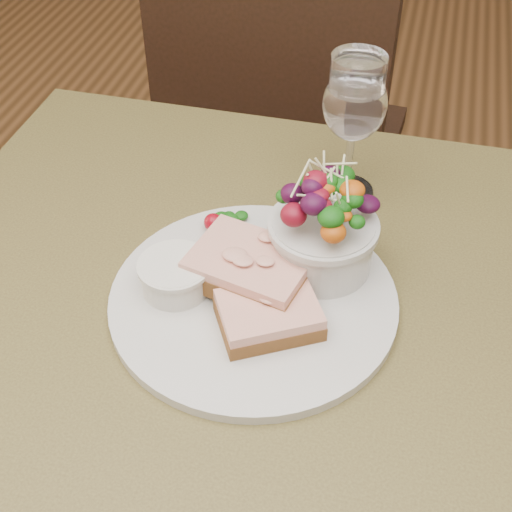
% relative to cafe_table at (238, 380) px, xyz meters
% --- Properties ---
extents(cafe_table, '(0.80, 0.80, 0.75)m').
position_rel_cafe_table_xyz_m(cafe_table, '(0.00, 0.00, 0.00)').
color(cafe_table, '#41361C').
rests_on(cafe_table, ground).
extents(chair_far, '(0.45, 0.45, 0.90)m').
position_rel_cafe_table_xyz_m(chair_far, '(-0.09, 0.74, -0.36)').
color(chair_far, black).
rests_on(chair_far, ground).
extents(dinner_plate, '(0.31, 0.31, 0.01)m').
position_rel_cafe_table_xyz_m(dinner_plate, '(0.01, 0.03, 0.11)').
color(dinner_plate, silver).
rests_on(dinner_plate, cafe_table).
extents(sandwich_front, '(0.12, 0.11, 0.03)m').
position_rel_cafe_table_xyz_m(sandwich_front, '(0.04, -0.01, 0.13)').
color(sandwich_front, '#512B15').
rests_on(sandwich_front, dinner_plate).
extents(sandwich_back, '(0.14, 0.12, 0.03)m').
position_rel_cafe_table_xyz_m(sandwich_back, '(0.00, 0.05, 0.14)').
color(sandwich_back, '#512B15').
rests_on(sandwich_back, dinner_plate).
extents(ramekin, '(0.07, 0.07, 0.04)m').
position_rel_cafe_table_xyz_m(ramekin, '(-0.07, 0.02, 0.13)').
color(ramekin, silver).
rests_on(ramekin, dinner_plate).
extents(salad_bowl, '(0.11, 0.11, 0.13)m').
position_rel_cafe_table_xyz_m(salad_bowl, '(0.07, 0.10, 0.17)').
color(salad_bowl, silver).
rests_on(salad_bowl, dinner_plate).
extents(garnish, '(0.05, 0.04, 0.02)m').
position_rel_cafe_table_xyz_m(garnish, '(-0.05, 0.13, 0.12)').
color(garnish, '#0B380A').
rests_on(garnish, dinner_plate).
extents(wine_glass, '(0.08, 0.08, 0.18)m').
position_rel_cafe_table_xyz_m(wine_glass, '(0.08, 0.25, 0.22)').
color(wine_glass, white).
rests_on(wine_glass, cafe_table).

